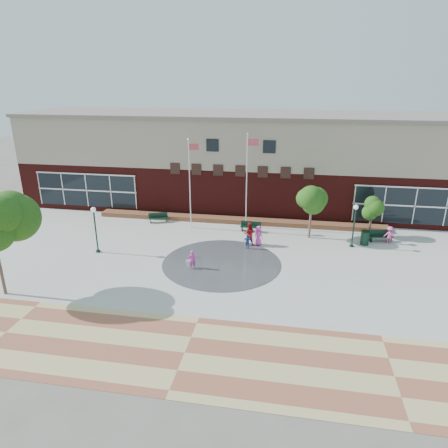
% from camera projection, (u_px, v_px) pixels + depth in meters
% --- Properties ---
extents(ground, '(120.00, 120.00, 0.00)m').
position_uv_depth(ground, '(213.00, 283.00, 25.49)').
color(ground, '#666056').
rests_on(ground, ground).
extents(plaza_concrete, '(46.00, 18.00, 0.01)m').
position_uv_depth(plaza_concrete, '(224.00, 257.00, 29.19)').
color(plaza_concrete, '#A8A8A0').
rests_on(plaza_concrete, ground).
extents(paver_band, '(46.00, 6.00, 0.01)m').
position_uv_depth(paver_band, '(185.00, 353.00, 19.01)').
color(paver_band, '#95553C').
rests_on(paver_band, ground).
extents(splash_pad, '(8.40, 8.40, 0.01)m').
position_uv_depth(splash_pad, '(222.00, 263.00, 28.27)').
color(splash_pad, '#383A3D').
rests_on(splash_pad, ground).
extents(library_building, '(44.40, 10.40, 9.20)m').
position_uv_depth(library_building, '(247.00, 160.00, 40.08)').
color(library_building, '#49110E').
rests_on(library_building, ground).
extents(flower_bed, '(26.00, 1.20, 0.40)m').
position_uv_depth(flower_bed, '(238.00, 223.00, 36.23)').
color(flower_bed, '#A6212A').
rests_on(flower_bed, ground).
extents(flagpole_left, '(0.85, 0.39, 7.74)m').
position_uv_depth(flagpole_left, '(190.00, 180.00, 33.50)').
color(flagpole_left, silver).
rests_on(flagpole_left, ground).
extents(flagpole_right, '(1.01, 0.16, 8.16)m').
position_uv_depth(flagpole_right, '(247.00, 176.00, 33.69)').
color(flagpole_right, silver).
rests_on(flagpole_right, ground).
extents(lamp_left, '(0.38, 0.38, 3.56)m').
position_uv_depth(lamp_left, '(95.00, 225.00, 29.30)').
color(lamp_left, black).
rests_on(lamp_left, ground).
extents(lamp_right, '(0.36, 0.36, 3.41)m').
position_uv_depth(lamp_right, '(354.00, 221.00, 30.30)').
color(lamp_right, black).
rests_on(lamp_right, ground).
extents(bench_left, '(1.78, 1.10, 0.87)m').
position_uv_depth(bench_left, '(158.00, 219.00, 36.22)').
color(bench_left, black).
rests_on(bench_left, ground).
extents(bench_mid, '(1.76, 0.60, 0.87)m').
position_uv_depth(bench_mid, '(251.00, 228.00, 34.03)').
color(bench_mid, black).
rests_on(bench_mid, ground).
extents(bench_right, '(1.93, 0.85, 0.94)m').
position_uv_depth(bench_right, '(380.00, 238.00, 31.90)').
color(bench_right, black).
rests_on(bench_right, ground).
extents(trash_can, '(0.70, 0.70, 1.15)m').
position_uv_depth(trash_can, '(365.00, 238.00, 31.23)').
color(trash_can, black).
rests_on(trash_can, ground).
extents(tree_mid, '(2.68, 2.68, 4.53)m').
position_uv_depth(tree_mid, '(312.00, 199.00, 31.68)').
color(tree_mid, '#4B382F').
rests_on(tree_mid, ground).
extents(tree_small_right, '(1.97, 1.97, 3.36)m').
position_uv_depth(tree_small_right, '(372.00, 209.00, 32.16)').
color(tree_small_right, '#4B382F').
rests_on(tree_small_right, ground).
extents(water_jet_a, '(0.31, 0.31, 0.61)m').
position_uv_depth(water_jet_a, '(188.00, 269.00, 27.39)').
color(water_jet_a, white).
rests_on(water_jet_a, ground).
extents(water_jet_b, '(0.18, 0.18, 0.40)m').
position_uv_depth(water_jet_b, '(192.00, 258.00, 29.12)').
color(water_jet_b, white).
rests_on(water_jet_b, ground).
extents(child_splash, '(0.57, 0.49, 1.32)m').
position_uv_depth(child_splash, '(192.00, 260.00, 27.29)').
color(child_splash, '#DA3CAF').
rests_on(child_splash, ground).
extents(adult_red, '(0.91, 0.71, 1.87)m').
position_uv_depth(adult_red, '(249.00, 234.00, 31.06)').
color(adult_red, '#AA191D').
rests_on(adult_red, ground).
extents(adult_pink, '(0.92, 0.82, 1.59)m').
position_uv_depth(adult_pink, '(258.00, 235.00, 31.11)').
color(adult_pink, '#F04CBB').
rests_on(adult_pink, ground).
extents(child_blue, '(0.69, 0.31, 1.17)m').
position_uv_depth(child_blue, '(247.00, 242.00, 30.44)').
color(child_blue, '#1951A9').
rests_on(child_blue, ground).
extents(person_bench, '(0.97, 0.61, 1.43)m').
position_uv_depth(person_bench, '(390.00, 235.00, 31.39)').
color(person_bench, '#E45198').
rests_on(person_bench, ground).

